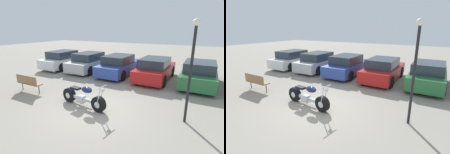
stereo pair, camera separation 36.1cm
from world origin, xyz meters
The scene contains 9 objects.
ground_plane centered at (0.00, 0.00, 0.00)m, with size 60.00×60.00×0.00m, color gray.
motorcycle centered at (-0.51, 0.02, 0.41)m, with size 2.32×0.75×1.08m.
parked_car_white centered at (-6.39, 5.22, 0.67)m, with size 1.84×4.10×1.40m.
parked_car_silver centered at (-3.90, 5.35, 0.67)m, with size 1.84×4.10×1.40m.
parked_car_blue centered at (-1.40, 5.31, 0.67)m, with size 1.84×4.10×1.40m.
parked_car_red centered at (1.09, 5.33, 0.67)m, with size 1.84×4.10×1.40m.
parked_car_green centered at (3.58, 5.40, 0.67)m, with size 1.84×4.10×1.40m.
park_bench centered at (-3.98, 0.06, 0.54)m, with size 1.49×0.41×0.89m.
lamp_post centered at (3.42, 0.70, 2.16)m, with size 0.23×0.23×3.47m.
Camera 2 is at (4.11, -5.17, 3.19)m, focal length 28.00 mm.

